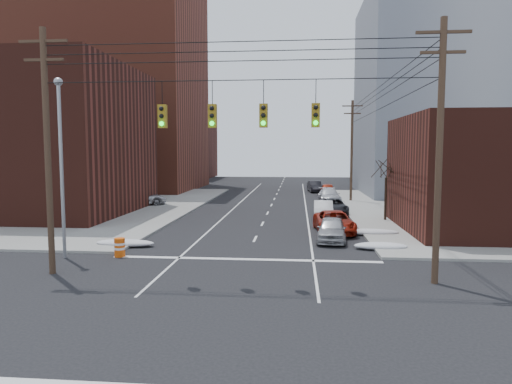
% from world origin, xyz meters
% --- Properties ---
extents(ground, '(160.00, 160.00, 0.00)m').
position_xyz_m(ground, '(0.00, 0.00, 0.00)').
color(ground, black).
rests_on(ground, ground).
extents(sidewalk_nw, '(40.00, 40.00, 0.15)m').
position_xyz_m(sidewalk_nw, '(-27.00, 27.00, 0.07)').
color(sidewalk_nw, gray).
rests_on(sidewalk_nw, ground).
extents(building_brick_tall, '(24.00, 20.00, 30.00)m').
position_xyz_m(building_brick_tall, '(-24.00, 48.00, 15.00)').
color(building_brick_tall, brown).
rests_on(building_brick_tall, ground).
extents(building_brick_near, '(20.00, 16.00, 13.00)m').
position_xyz_m(building_brick_near, '(-22.00, 22.00, 6.50)').
color(building_brick_near, '#451C14').
rests_on(building_brick_near, ground).
extents(building_brick_far, '(22.00, 18.00, 12.00)m').
position_xyz_m(building_brick_far, '(-26.00, 74.00, 6.00)').
color(building_brick_far, '#451C14').
rests_on(building_brick_far, ground).
extents(building_office, '(22.00, 20.00, 25.00)m').
position_xyz_m(building_office, '(22.00, 44.00, 12.50)').
color(building_office, gray).
rests_on(building_office, ground).
extents(building_glass, '(20.00, 18.00, 22.00)m').
position_xyz_m(building_glass, '(24.00, 70.00, 11.00)').
color(building_glass, gray).
rests_on(building_glass, ground).
extents(utility_pole_left, '(2.20, 0.28, 11.00)m').
position_xyz_m(utility_pole_left, '(-8.50, 3.00, 5.78)').
color(utility_pole_left, '#473323').
rests_on(utility_pole_left, ground).
extents(utility_pole_right, '(2.20, 0.28, 11.00)m').
position_xyz_m(utility_pole_right, '(8.50, 3.00, 5.78)').
color(utility_pole_right, '#473323').
rests_on(utility_pole_right, ground).
extents(utility_pole_far, '(2.20, 0.28, 11.00)m').
position_xyz_m(utility_pole_far, '(8.50, 34.00, 5.78)').
color(utility_pole_far, '#473323').
rests_on(utility_pole_far, ground).
extents(traffic_signals, '(17.00, 0.42, 2.02)m').
position_xyz_m(traffic_signals, '(0.10, 2.97, 7.17)').
color(traffic_signals, black).
rests_on(traffic_signals, ground).
extents(street_light, '(0.44, 0.44, 9.32)m').
position_xyz_m(street_light, '(-9.50, 6.00, 5.54)').
color(street_light, gray).
rests_on(street_light, ground).
extents(bare_tree, '(2.09, 2.20, 4.93)m').
position_xyz_m(bare_tree, '(9.59, 20.00, 2.32)').
color(bare_tree, black).
rests_on(bare_tree, ground).
extents(snow_nw, '(3.50, 1.08, 0.42)m').
position_xyz_m(snow_nw, '(-7.40, 9.00, 0.21)').
color(snow_nw, silver).
rests_on(snow_nw, ground).
extents(snow_ne, '(3.00, 1.08, 0.42)m').
position_xyz_m(snow_ne, '(7.40, 9.50, 0.21)').
color(snow_ne, silver).
rests_on(snow_ne, ground).
extents(snow_east_far, '(4.00, 1.08, 0.42)m').
position_xyz_m(snow_east_far, '(7.40, 14.00, 0.21)').
color(snow_east_far, silver).
rests_on(snow_east_far, ground).
extents(red_pickup, '(2.79, 5.46, 1.48)m').
position_xyz_m(red_pickup, '(5.18, 14.69, 0.74)').
color(red_pickup, maroon).
rests_on(red_pickup, ground).
extents(parked_car_a, '(2.18, 4.51, 1.49)m').
position_xyz_m(parked_car_a, '(4.80, 11.71, 0.74)').
color(parked_car_a, '#A2A3A6').
rests_on(parked_car_a, ground).
extents(parked_car_b, '(1.67, 4.44, 1.45)m').
position_xyz_m(parked_car_b, '(4.80, 21.09, 0.72)').
color(parked_car_b, silver).
rests_on(parked_car_b, ground).
extents(parked_car_c, '(2.51, 4.96, 1.35)m').
position_xyz_m(parked_car_c, '(5.86, 24.16, 0.67)').
color(parked_car_c, black).
rests_on(parked_car_c, ground).
extents(parked_car_d, '(2.39, 5.32, 1.52)m').
position_xyz_m(parked_car_d, '(6.08, 32.83, 0.76)').
color(parked_car_d, silver).
rests_on(parked_car_d, ground).
extents(parked_car_e, '(1.98, 4.50, 1.51)m').
position_xyz_m(parked_car_e, '(6.40, 40.45, 0.75)').
color(parked_car_e, maroon).
rests_on(parked_car_e, ground).
extents(parked_car_f, '(2.08, 4.64, 1.48)m').
position_xyz_m(parked_car_f, '(4.98, 45.37, 0.74)').
color(parked_car_f, black).
rests_on(parked_car_f, ground).
extents(lot_car_a, '(4.46, 2.34, 1.40)m').
position_xyz_m(lot_car_a, '(-14.98, 24.00, 0.85)').
color(lot_car_a, silver).
rests_on(lot_car_a, sidewalk_nw).
extents(lot_car_b, '(5.61, 4.26, 1.42)m').
position_xyz_m(lot_car_b, '(-13.06, 27.88, 0.86)').
color(lot_car_b, '#B8B8BD').
rests_on(lot_car_b, sidewalk_nw).
extents(lot_car_c, '(5.59, 3.37, 1.52)m').
position_xyz_m(lot_car_c, '(-16.97, 25.05, 0.91)').
color(lot_car_c, black).
rests_on(lot_car_c, sidewalk_nw).
extents(lot_car_d, '(4.81, 3.43, 1.52)m').
position_xyz_m(lot_car_d, '(-18.69, 27.44, 0.91)').
color(lot_car_d, '#A7A7AC').
rests_on(lot_car_d, sidewalk_nw).
extents(construction_barrel, '(0.73, 0.73, 0.99)m').
position_xyz_m(construction_barrel, '(-6.71, 6.50, 0.51)').
color(construction_barrel, '#D64D0B').
rests_on(construction_barrel, ground).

